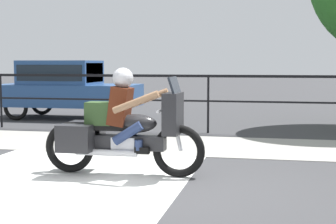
{
  "coord_description": "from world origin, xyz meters",
  "views": [
    {
      "loc": [
        1.47,
        -6.23,
        1.57
      ],
      "look_at": [
        -0.05,
        1.02,
        0.87
      ],
      "focal_mm": 55.0,
      "sensor_mm": 36.0,
      "label": 1
    }
  ],
  "objects": [
    {
      "name": "parked_car",
      "position": [
        -4.38,
        7.49,
        0.94
      ],
      "size": [
        3.96,
        1.75,
        1.64
      ],
      "rotation": [
        0.0,
        0.0,
        0.01
      ],
      "color": "#284C84",
      "rests_on": "ground"
    },
    {
      "name": "crosswalk_band",
      "position": [
        -1.38,
        -0.2,
        0.0
      ],
      "size": [
        3.46,
        6.0,
        0.01
      ],
      "primitive_type": "cube",
      "color": "silver",
      "rests_on": "ground"
    },
    {
      "name": "ground_plane",
      "position": [
        0.0,
        0.0,
        0.0
      ],
      "size": [
        120.0,
        120.0,
        0.0
      ],
      "primitive_type": "plane",
      "color": "#38383A"
    },
    {
      "name": "sidewalk_band",
      "position": [
        0.0,
        3.4,
        0.01
      ],
      "size": [
        44.0,
        2.4,
        0.01
      ],
      "primitive_type": "cube",
      "color": "#99968E",
      "rests_on": "ground"
    },
    {
      "name": "motorcycle",
      "position": [
        -0.63,
        0.64,
        0.67
      ],
      "size": [
        2.33,
        0.76,
        1.51
      ],
      "rotation": [
        0.0,
        0.0,
        0.03
      ],
      "color": "black",
      "rests_on": "ground"
    },
    {
      "name": "fence_railing",
      "position": [
        0.0,
        5.21,
        1.03
      ],
      "size": [
        36.0,
        0.05,
        1.31
      ],
      "color": "black",
      "rests_on": "ground"
    }
  ]
}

